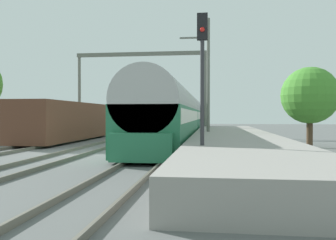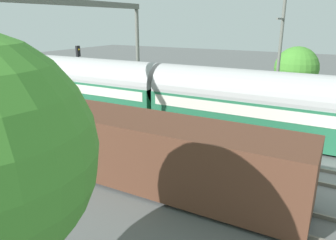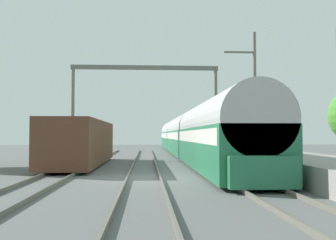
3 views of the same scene
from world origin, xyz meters
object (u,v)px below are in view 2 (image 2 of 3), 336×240
passenger_train (73,82)px  catenary_gantry (80,40)px  railway_signal_far (79,65)px  freight_car (148,151)px  person_crossing (125,94)px

passenger_train → catenary_gantry: size_ratio=3.95×
railway_signal_far → catenary_gantry: catenary_gantry is taller
passenger_train → catenary_gantry: bearing=-128.8°
freight_car → railway_signal_far: railway_signal_far is taller
passenger_train → freight_car: (-8.07, -12.24, -0.50)m
railway_signal_far → person_crossing: bearing=-89.2°
freight_car → person_crossing: 13.22m
passenger_train → person_crossing: 4.28m
person_crossing → railway_signal_far: railway_signal_far is taller
freight_car → person_crossing: (10.05, 8.57, -0.44)m
passenger_train → person_crossing: passenger_train is taller
person_crossing → freight_car: bearing=163.5°
passenger_train → catenary_gantry: catenary_gantry is taller
person_crossing → passenger_train: bearing=61.4°
passenger_train → freight_car: size_ratio=3.78×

